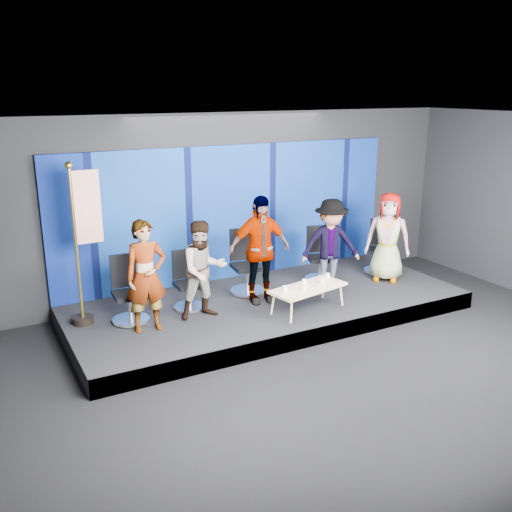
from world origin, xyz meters
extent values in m
plane|color=black|center=(0.00, 0.00, 0.00)|extent=(10.00, 10.00, 0.00)
cube|color=black|center=(0.00, 4.00, 1.75)|extent=(10.00, 0.02, 3.50)
cube|color=black|center=(0.00, 0.00, 3.50)|extent=(10.00, 8.00, 0.02)
cube|color=black|center=(0.00, 2.50, 0.15)|extent=(7.00, 3.00, 0.30)
cube|color=navy|center=(0.00, 3.95, 1.60)|extent=(7.00, 0.08, 2.60)
cylinder|color=silver|center=(-2.46, 2.63, 0.33)|extent=(0.64, 0.64, 0.06)
cylinder|color=silver|center=(-2.46, 2.63, 0.56)|extent=(0.07, 0.07, 0.41)
cube|color=black|center=(-2.46, 2.63, 0.77)|extent=(0.51, 0.51, 0.07)
cube|color=black|center=(-2.45, 2.87, 1.10)|extent=(0.45, 0.07, 0.56)
imported|color=black|center=(-2.29, 2.21, 1.18)|extent=(0.66, 0.45, 1.75)
cylinder|color=silver|center=(-1.41, 2.72, 0.33)|extent=(0.58, 0.58, 0.06)
cylinder|color=silver|center=(-1.41, 2.72, 0.54)|extent=(0.07, 0.07, 0.38)
cube|color=black|center=(-1.41, 2.72, 0.73)|extent=(0.47, 0.47, 0.07)
cube|color=black|center=(-1.40, 2.94, 1.04)|extent=(0.42, 0.06, 0.52)
imported|color=black|center=(-1.32, 2.28, 1.11)|extent=(0.81, 0.64, 1.62)
cylinder|color=silver|center=(-0.18, 2.94, 0.33)|extent=(0.73, 0.73, 0.07)
cylinder|color=silver|center=(-0.18, 2.94, 0.59)|extent=(0.08, 0.08, 0.44)
cube|color=black|center=(-0.18, 2.94, 0.81)|extent=(0.58, 0.58, 0.08)
cube|color=black|center=(-0.15, 3.20, 1.17)|extent=(0.49, 0.11, 0.60)
imported|color=black|center=(-0.18, 2.49, 1.25)|extent=(1.16, 0.58, 1.89)
cylinder|color=silver|center=(1.39, 2.90, 0.33)|extent=(0.75, 0.75, 0.06)
cylinder|color=silver|center=(1.39, 2.90, 0.56)|extent=(0.07, 0.07, 0.40)
cube|color=black|center=(1.39, 2.90, 0.75)|extent=(0.60, 0.60, 0.07)
cube|color=black|center=(1.47, 3.13, 1.08)|extent=(0.43, 0.18, 0.54)
imported|color=black|center=(1.31, 2.46, 1.15)|extent=(1.24, 0.95, 1.70)
cylinder|color=silver|center=(2.74, 2.77, 0.33)|extent=(0.85, 0.85, 0.06)
cylinder|color=silver|center=(2.74, 2.77, 0.56)|extent=(0.07, 0.07, 0.40)
cube|color=black|center=(2.74, 2.77, 0.76)|extent=(0.68, 0.68, 0.07)
cube|color=black|center=(2.90, 2.94, 1.09)|extent=(0.36, 0.34, 0.55)
imported|color=black|center=(2.57, 2.35, 1.16)|extent=(0.99, 0.98, 1.73)
cube|color=tan|center=(0.34, 1.72, 0.70)|extent=(1.44, 0.84, 0.04)
cylinder|color=tan|center=(-0.19, 1.38, 0.49)|extent=(0.04, 0.04, 0.37)
cylinder|color=tan|center=(-0.28, 1.82, 0.49)|extent=(0.04, 0.04, 0.37)
cylinder|color=tan|center=(0.97, 1.63, 0.49)|extent=(0.04, 0.04, 0.37)
cylinder|color=tan|center=(0.88, 2.06, 0.49)|extent=(0.04, 0.04, 0.37)
cylinder|color=white|center=(-0.14, 1.68, 0.77)|extent=(0.09, 0.09, 0.11)
cylinder|color=white|center=(0.20, 1.62, 0.76)|extent=(0.07, 0.07, 0.09)
cylinder|color=white|center=(0.34, 1.82, 0.77)|extent=(0.08, 0.08, 0.10)
cylinder|color=white|center=(0.65, 1.75, 0.77)|extent=(0.09, 0.09, 0.10)
cylinder|color=white|center=(0.87, 1.92, 0.77)|extent=(0.08, 0.08, 0.10)
cylinder|color=black|center=(-3.15, 2.95, 0.35)|extent=(0.34, 0.34, 0.11)
cylinder|color=gold|center=(-3.15, 2.95, 1.59)|extent=(0.05, 0.05, 2.37)
sphere|color=gold|center=(-3.15, 2.95, 2.83)|extent=(0.12, 0.12, 0.12)
cube|color=#A51A12|center=(-2.94, 2.94, 2.19)|extent=(0.41, 0.09, 1.13)
camera|label=1|loc=(-4.69, -5.84, 3.95)|focal=40.00mm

